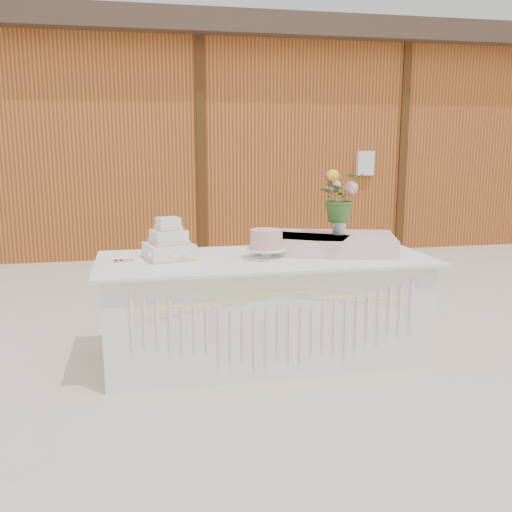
{
  "coord_description": "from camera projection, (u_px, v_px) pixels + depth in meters",
  "views": [
    {
      "loc": [
        -0.89,
        -3.97,
        1.58
      ],
      "look_at": [
        0.0,
        0.3,
        0.72
      ],
      "focal_mm": 40.0,
      "sensor_mm": 36.0,
      "label": 1
    }
  ],
  "objects": [
    {
      "name": "ground",
      "position": [
        264.0,
        357.0,
        4.3
      ],
      "size": [
        80.0,
        80.0,
        0.0
      ],
      "primitive_type": "plane",
      "color": "beige",
      "rests_on": "ground"
    },
    {
      "name": "barn",
      "position": [
        187.0,
        138.0,
        9.73
      ],
      "size": [
        12.6,
        4.6,
        3.3
      ],
      "color": "#AD5B24",
      "rests_on": "ground"
    },
    {
      "name": "cake_table",
      "position": [
        264.0,
        308.0,
        4.22
      ],
      "size": [
        2.4,
        1.0,
        0.77
      ],
      "color": "white",
      "rests_on": "ground"
    },
    {
      "name": "wedding_cake",
      "position": [
        169.0,
        245.0,
        4.08
      ],
      "size": [
        0.4,
        0.4,
        0.3
      ],
      "rotation": [
        0.0,
        0.0,
        0.24
      ],
      "color": "white",
      "rests_on": "cake_table"
    },
    {
      "name": "pink_cake_stand",
      "position": [
        266.0,
        242.0,
        4.07
      ],
      "size": [
        0.29,
        0.29,
        0.21
      ],
      "color": "white",
      "rests_on": "cake_table"
    },
    {
      "name": "satin_runner",
      "position": [
        326.0,
        243.0,
        4.35
      ],
      "size": [
        1.16,
        0.88,
        0.13
      ],
      "primitive_type": "cube",
      "rotation": [
        0.0,
        0.0,
        -0.31
      ],
      "color": "beige",
      "rests_on": "cake_table"
    },
    {
      "name": "flower_vase",
      "position": [
        339.0,
        225.0,
        4.35
      ],
      "size": [
        0.11,
        0.11,
        0.15
      ],
      "primitive_type": "cylinder",
      "color": "silver",
      "rests_on": "satin_runner"
    },
    {
      "name": "bouquet",
      "position": [
        340.0,
        191.0,
        4.3
      ],
      "size": [
        0.42,
        0.39,
        0.37
      ],
      "primitive_type": "imported",
      "rotation": [
        0.0,
        0.0,
        0.38
      ],
      "color": "#3C6629",
      "rests_on": "flower_vase"
    },
    {
      "name": "loose_flowers",
      "position": [
        127.0,
        259.0,
        4.01
      ],
      "size": [
        0.22,
        0.39,
        0.02
      ],
      "primitive_type": null,
      "rotation": [
        0.0,
        0.0,
        0.21
      ],
      "color": "#D07F97",
      "rests_on": "cake_table"
    }
  ]
}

